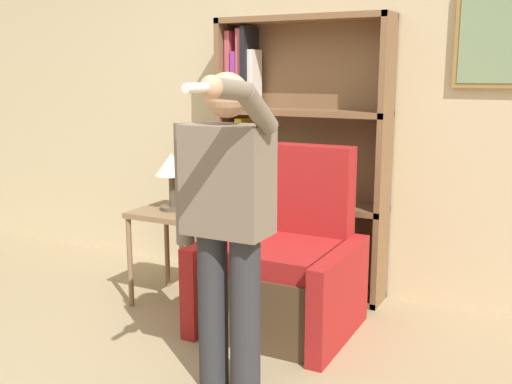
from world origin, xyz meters
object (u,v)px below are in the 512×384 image
object	(u,v)px
bookcase	(284,163)
person_standing	(226,218)
table_lamp	(172,169)
side_table	(173,225)
armchair	(282,271)

from	to	relation	value
bookcase	person_standing	xyz separation A→B (m)	(0.39, -1.50, -0.04)
table_lamp	bookcase	bearing A→B (deg)	48.89
person_standing	side_table	size ratio (longest dim) A/B	2.40
bookcase	armchair	xyz separation A→B (m)	(0.29, -0.65, -0.58)
bookcase	side_table	size ratio (longest dim) A/B	2.97
bookcase	person_standing	distance (m)	1.55
armchair	side_table	distance (m)	0.86
side_table	bookcase	bearing A→B (deg)	48.89
side_table	table_lamp	xyz separation A→B (m)	(0.00, 0.00, 0.39)
armchair	side_table	bearing A→B (deg)	178.02
person_standing	table_lamp	bearing A→B (deg)	136.61
person_standing	side_table	world-z (taller)	person_standing
armchair	person_standing	bearing A→B (deg)	-83.62
armchair	table_lamp	world-z (taller)	armchair
bookcase	side_table	distance (m)	0.91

